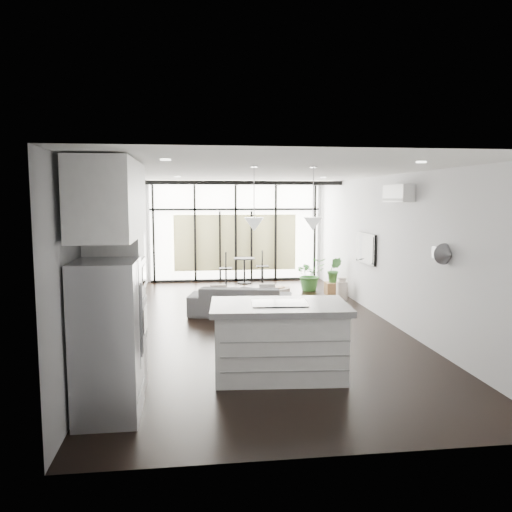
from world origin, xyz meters
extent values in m
cube|color=black|center=(0.00, 0.00, 0.00)|extent=(5.00, 10.00, 0.00)
cube|color=white|center=(0.00, 0.00, 2.80)|extent=(5.00, 10.00, 0.00)
cube|color=silver|center=(-2.50, 0.00, 1.40)|extent=(0.02, 10.00, 2.80)
cube|color=silver|center=(2.50, 0.00, 1.40)|extent=(0.02, 10.00, 2.80)
cube|color=silver|center=(0.00, 5.00, 1.40)|extent=(5.00, 0.02, 2.80)
cube|color=silver|center=(0.00, -5.00, 1.40)|extent=(5.00, 0.02, 2.80)
cube|color=black|center=(0.00, 4.88, 1.40)|extent=(5.00, 0.20, 2.80)
cube|color=white|center=(0.00, 4.00, 2.77)|extent=(4.70, 1.90, 0.06)
cube|color=#CEC789|center=(0.00, 4.95, 1.10)|extent=(3.50, 0.02, 1.60)
cube|color=silver|center=(-0.09, -2.87, 0.49)|extent=(1.88, 1.20, 0.98)
cube|color=black|center=(-0.09, -2.87, 0.99)|extent=(0.76, 0.53, 0.01)
cube|color=#9B9BA0|center=(-2.13, -3.85, 0.85)|extent=(0.66, 0.83, 1.71)
cube|color=silver|center=(-2.14, -3.15, 1.22)|extent=(0.63, 0.66, 2.44)
cube|color=silver|center=(-2.12, -3.50, 2.35)|extent=(0.62, 1.75, 0.86)
cone|color=white|center=(-0.40, -2.65, 2.02)|extent=(0.26, 0.26, 0.18)
cone|color=white|center=(0.40, -2.65, 2.02)|extent=(0.26, 0.26, 0.18)
imported|color=#4B4B4E|center=(-0.26, 0.70, 0.41)|extent=(2.15, 1.00, 0.81)
cube|color=brown|center=(0.48, 0.07, 0.21)|extent=(1.33, 0.68, 0.41)
cylinder|color=beige|center=(0.66, 1.51, 0.20)|extent=(0.61, 0.61, 0.40)
cube|color=brown|center=(2.21, 2.49, 0.16)|extent=(0.43, 0.43, 0.31)
imported|color=#336B2E|center=(1.76, 3.16, 0.34)|extent=(0.96, 1.03, 0.67)
imported|color=#336B2E|center=(2.21, 2.49, 0.45)|extent=(0.53, 0.71, 0.28)
cylinder|color=beige|center=(2.23, 1.91, 0.27)|extent=(0.30, 0.30, 0.53)
cube|color=black|center=(0.20, 4.46, 0.32)|extent=(1.45, 0.92, 0.65)
cube|color=black|center=(2.46, 1.00, 1.30)|extent=(0.05, 1.10, 0.65)
cube|color=white|center=(2.38, -0.80, 2.45)|extent=(0.22, 0.90, 0.30)
cube|color=black|center=(-2.47, -0.50, 1.55)|extent=(0.04, 0.70, 0.90)
camera|label=1|loc=(-1.21, -9.22, 2.36)|focal=35.00mm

